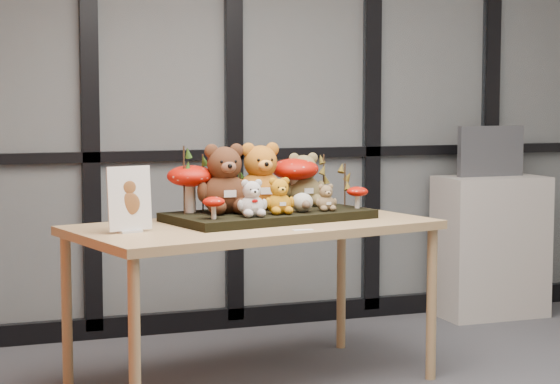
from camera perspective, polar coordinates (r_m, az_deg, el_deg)
name	(u,v)px	position (r m, az deg, el deg)	size (l,w,h in m)	color
room_shell	(542,21)	(3.98, 14.51, 9.29)	(5.00, 5.00, 5.00)	#ACABA3
glass_partition	(304,92)	(6.18, 1.38, 5.63)	(4.90, 0.06, 2.78)	#2D383F
display_table	(253,237)	(4.83, -1.50, -2.52)	(1.84, 1.21, 0.79)	tan
diorama_tray	(269,216)	(4.94, -0.63, -1.34)	(0.97, 0.49, 0.04)	black
bear_pooh_yellow	(260,173)	(5.01, -1.11, 1.09)	(0.28, 0.25, 0.36)	#BF6919
bear_brown_medium	(224,175)	(4.87, -3.16, 0.97)	(0.28, 0.25, 0.37)	#4C2815
bear_tan_back	(303,177)	(5.18, 1.32, 0.88)	(0.23, 0.21, 0.30)	olive
bear_small_yellow	(279,194)	(4.82, -0.04, -0.11)	(0.15, 0.13, 0.19)	orange
bear_white_bow	(252,196)	(4.72, -1.60, -0.24)	(0.15, 0.13, 0.19)	silver
bear_beige_small	(326,196)	(4.95, 2.59, -0.23)	(0.11, 0.10, 0.14)	olive
plush_cream_hedgehog	(302,201)	(4.90, 1.26, -0.54)	(0.08, 0.07, 0.10)	beige
mushroom_back_left	(190,186)	(4.89, -5.06, 0.31)	(0.23, 0.23, 0.25)	#AD1005
mushroom_back_right	(295,180)	(5.16, 0.85, 0.69)	(0.24, 0.24, 0.27)	#AD1005
mushroom_front_left	(214,207)	(4.64, -3.75, -0.83)	(0.10, 0.10, 0.11)	#AD1005
mushroom_front_right	(357,196)	(5.08, 4.37, -0.24)	(0.11, 0.11, 0.12)	#AD1005
sprig_green_far_left	(184,180)	(4.83, -5.42, 0.68)	(0.05, 0.05, 0.33)	#13360C
sprig_green_mid_left	(203,183)	(4.94, -4.36, 0.52)	(0.05, 0.05, 0.28)	#13360C
sprig_dry_far_right	(324,179)	(5.24, 2.47, 0.72)	(0.05, 0.05, 0.26)	brown
sprig_dry_mid_right	(345,185)	(5.16, 3.67, 0.40)	(0.05, 0.05, 0.22)	brown
sprig_green_centre	(240,189)	(5.06, -2.27, 0.15)	(0.05, 0.05, 0.19)	#13360C
sign_holder	(130,202)	(4.53, -8.46, -0.55)	(0.21, 0.08, 0.29)	silver
label_card	(303,230)	(4.57, 1.29, -2.15)	(0.10, 0.03, 0.00)	white
cabinet	(490,246)	(6.56, 11.75, -3.01)	(0.67, 0.39, 0.89)	#B6ADA2
monitor	(491,151)	(6.52, 11.77, 2.27)	(0.45, 0.05, 0.32)	#46484D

